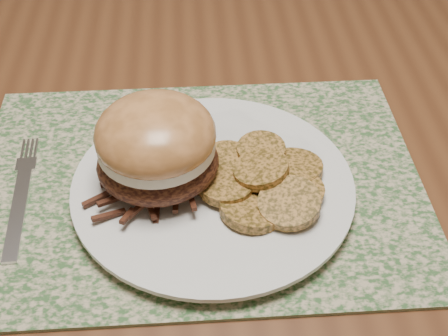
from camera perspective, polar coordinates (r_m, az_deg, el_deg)
The scene contains 6 objects.
dining_table at distance 0.84m, azimuth 11.45°, elevation 3.47°, with size 1.50×0.90×0.75m.
placemat at distance 0.63m, azimuth -2.28°, elevation -1.33°, with size 0.45×0.33×0.00m, color #32562C.
dinner_plate at distance 0.61m, azimuth -1.01°, elevation -1.84°, with size 0.26×0.26×0.02m, color silver.
pork_sandwich at distance 0.58m, azimuth -6.20°, elevation 1.98°, with size 0.13×0.12×0.09m.
roasted_potatoes at distance 0.60m, azimuth 3.69°, elevation -1.13°, with size 0.14×0.15×0.04m.
fork at distance 0.65m, azimuth -18.05°, elevation -2.29°, with size 0.02×0.17×0.00m.
Camera 1 is at (-0.21, -0.63, 1.19)m, focal length 50.00 mm.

